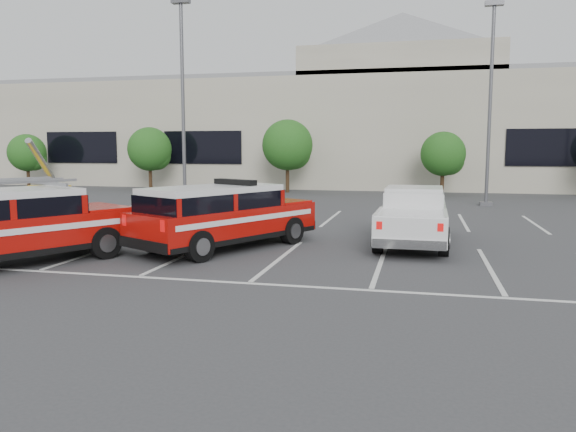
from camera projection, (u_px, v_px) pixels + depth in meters
name	position (u px, v px, depth m)	size (l,w,h in m)	color
ground	(280.00, 259.00, 15.22)	(120.00, 120.00, 0.00)	#37373A
stall_markings	(311.00, 234.00, 19.56)	(23.00, 15.00, 0.01)	silver
convention_building	(378.00, 126.00, 45.38)	(60.00, 16.99, 13.20)	beige
tree_far_left	(29.00, 154.00, 41.88)	(2.77, 2.77, 3.99)	#3F2B19
tree_left	(151.00, 151.00, 39.57)	(3.07, 3.07, 4.42)	#3F2B19
tree_mid_left	(289.00, 147.00, 37.26)	(3.37, 3.37, 4.85)	#3F2B19
tree_mid_right	(445.00, 155.00, 35.05)	(2.77, 2.77, 3.99)	#3F2B19
light_pole_left	(183.00, 103.00, 28.00)	(0.90, 0.60, 10.24)	#59595E
light_pole_mid	(490.00, 104.00, 28.45)	(0.90, 0.60, 10.24)	#59595E
fire_chief_suv	(223.00, 221.00, 16.64)	(4.61, 6.15, 2.05)	#A40C07
white_pickup	(413.00, 222.00, 17.55)	(2.09, 5.75, 1.75)	silver
ladder_suv	(17.00, 230.00, 14.46)	(4.67, 5.92, 2.20)	#A40C07
utility_rig	(37.00, 209.00, 21.53)	(3.49, 4.44, 3.36)	#59595E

